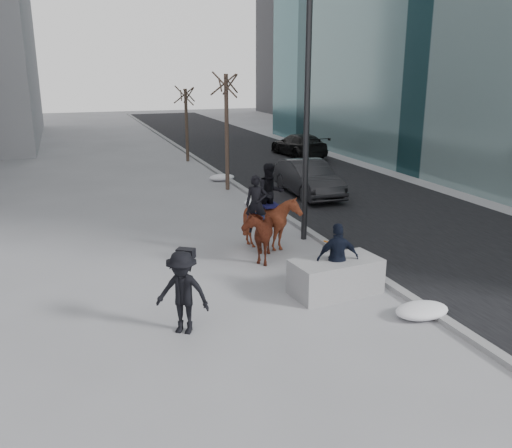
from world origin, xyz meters
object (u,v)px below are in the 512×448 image
object	(u,v)px
planter	(336,276)
mounted_left	(258,229)
car_near	(308,178)
mounted_right	(271,216)

from	to	relation	value
planter	mounted_left	xyz separation A→B (m)	(-0.94, 2.96, 0.47)
car_near	mounted_left	distance (m)	8.28
car_near	mounted_left	size ratio (longest dim) A/B	1.89
mounted_left	planter	bearing A→B (deg)	-72.38
mounted_left	car_near	bearing A→B (deg)	55.27
car_near	mounted_left	bearing A→B (deg)	-122.94
car_near	mounted_right	xyz separation A→B (m)	(-4.04, -6.13, 0.29)
planter	mounted_left	world-z (taller)	mounted_left
planter	mounted_left	distance (m)	3.14
mounted_right	planter	bearing A→B (deg)	-85.79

